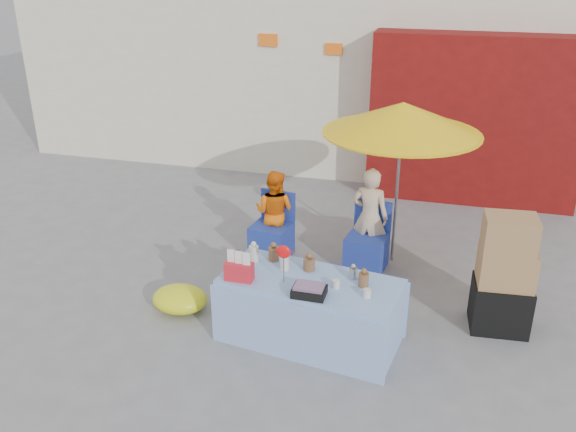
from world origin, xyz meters
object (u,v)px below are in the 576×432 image
(chair_right, at_px, (367,249))
(box_stack, at_px, (504,278))
(vendor_beige, at_px, (370,217))
(market_table, at_px, (310,309))
(vendor_orange, at_px, (274,212))
(umbrella, at_px, (402,119))
(chair_left, at_px, (272,238))

(chair_right, relative_size, box_stack, 0.65)
(chair_right, height_order, vendor_beige, vendor_beige)
(market_table, xyz_separation_m, chair_right, (0.34, 1.70, -0.11))
(vendor_orange, bearing_deg, umbrella, -166.16)
(market_table, bearing_deg, umbrella, 80.40)
(chair_left, height_order, chair_right, same)
(chair_right, distance_m, box_stack, 1.86)
(market_table, xyz_separation_m, chair_left, (-0.91, 1.70, -0.11))
(chair_left, bearing_deg, umbrella, 18.72)
(chair_right, xyz_separation_m, box_stack, (1.56, -0.96, 0.35))
(market_table, xyz_separation_m, umbrella, (0.64, 1.98, 1.53))
(box_stack, bearing_deg, market_table, -158.77)
(chair_left, distance_m, vendor_beige, 1.31)
(chair_right, height_order, vendor_orange, vendor_orange)
(chair_right, distance_m, vendor_orange, 1.30)
(market_table, bearing_deg, box_stack, 29.55)
(chair_right, bearing_deg, vendor_orange, -177.81)
(chair_left, relative_size, chair_right, 1.00)
(market_table, distance_m, vendor_beige, 1.88)
(chair_left, distance_m, box_stack, 2.99)
(market_table, relative_size, umbrella, 0.93)
(vendor_orange, bearing_deg, chair_left, 99.29)
(vendor_beige, xyz_separation_m, box_stack, (1.56, -1.09, -0.04))
(market_table, height_order, chair_left, market_table)
(vendor_orange, height_order, umbrella, umbrella)
(chair_right, relative_size, vendor_beige, 0.66)
(chair_right, bearing_deg, box_stack, -23.24)
(umbrella, xyz_separation_m, box_stack, (1.26, -1.24, -1.29))
(vendor_orange, xyz_separation_m, vendor_beige, (1.25, 0.00, 0.08))
(chair_left, height_order, box_stack, box_stack)
(vendor_orange, height_order, vendor_beige, vendor_beige)
(market_table, height_order, box_stack, box_stack)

